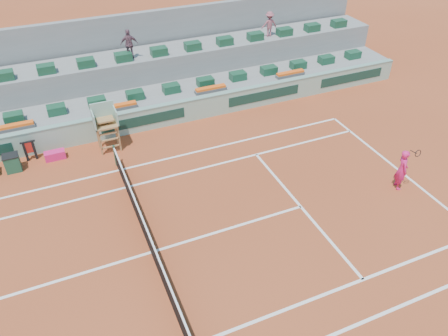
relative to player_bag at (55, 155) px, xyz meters
The scene contains 17 objects.
ground 8.02m from the player_bag, 71.29° to the right, with size 90.00×90.00×0.00m, color #993C1D.
seating_tier_lower 4.05m from the player_bag, 50.37° to the left, with size 36.00×4.00×1.20m, color gray.
seating_tier_upper 5.47m from the player_bag, 61.34° to the left, with size 36.00×2.40×2.60m, color gray.
stadium_back_wall 7.10m from the player_bag, 67.81° to the left, with size 36.00×0.40×4.40m, color gray.
player_bag is the anchor object (origin of this frame).
spectator_mid 7.31m from the player_bag, 40.26° to the left, with size 0.95×0.40×1.63m, color #724C59.
spectator_right 14.63m from the player_bag, 17.72° to the left, with size 0.96×0.55×1.49m, color #9A4D58.
court_lines 8.02m from the player_bag, 71.29° to the right, with size 23.89×11.09×0.01m.
tennis_net 8.02m from the player_bag, 71.29° to the right, with size 0.10×11.97×1.10m.
advertising_hoarding 2.78m from the player_bag, 19.18° to the left, with size 36.00×0.34×1.26m.
umpire_chair 2.90m from the player_bag, ahead, with size 1.10×0.90×2.40m.
seat_row_lower 3.60m from the player_bag, 40.61° to the left, with size 32.90×0.60×0.44m.
seat_row_upper 5.50m from the player_bag, 57.93° to the left, with size 32.90×0.60×0.44m.
flower_planters 2.10m from the player_bag, 52.66° to the left, with size 26.80×0.36×0.28m.
drink_cooler_a 1.87m from the player_bag, behind, with size 0.69×0.60×0.84m.
towel_rack 1.16m from the player_bag, 160.26° to the left, with size 0.67×0.11×1.03m.
tennis_player 15.81m from the player_bag, 30.99° to the right, with size 0.69×0.97×2.28m.
Camera 1 is at (-1.89, -11.21, 12.11)m, focal length 35.00 mm.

